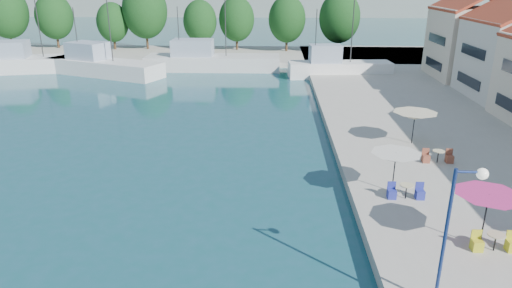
{
  "coord_description": "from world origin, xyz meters",
  "views": [
    {
      "loc": [
        1.95,
        -0.54,
        11.06
      ],
      "look_at": [
        0.86,
        26.0,
        1.38
      ],
      "focal_mm": 32.0,
      "sensor_mm": 36.0,
      "label": 1
    }
  ],
  "objects_px": {
    "umbrella_pink": "(488,200)",
    "umbrella_cream": "(415,116)",
    "trawler_02": "(101,66)",
    "street_lamp": "(459,213)",
    "trawler_03": "(210,61)",
    "trawler_01": "(26,63)",
    "umbrella_white": "(396,158)",
    "trawler_04": "(337,68)"
  },
  "relations": [
    {
      "from": "trawler_03",
      "to": "umbrella_cream",
      "type": "height_order",
      "value": "trawler_03"
    },
    {
      "from": "trawler_03",
      "to": "umbrella_white",
      "type": "xyz_separation_m",
      "value": [
        14.51,
        -36.2,
        1.43
      ]
    },
    {
      "from": "trawler_04",
      "to": "umbrella_white",
      "type": "height_order",
      "value": "trawler_04"
    },
    {
      "from": "umbrella_pink",
      "to": "umbrella_white",
      "type": "distance_m",
      "value": 5.61
    },
    {
      "from": "trawler_03",
      "to": "umbrella_pink",
      "type": "relative_size",
      "value": 6.26
    },
    {
      "from": "trawler_03",
      "to": "umbrella_pink",
      "type": "distance_m",
      "value": 44.63
    },
    {
      "from": "trawler_01",
      "to": "trawler_02",
      "type": "xyz_separation_m",
      "value": [
        10.2,
        -1.66,
        0.0
      ]
    },
    {
      "from": "street_lamp",
      "to": "trawler_04",
      "type": "bearing_deg",
      "value": 89.52
    },
    {
      "from": "umbrella_white",
      "to": "street_lamp",
      "type": "xyz_separation_m",
      "value": [
        -0.31,
        -8.75,
        1.59
      ]
    },
    {
      "from": "umbrella_cream",
      "to": "street_lamp",
      "type": "height_order",
      "value": "street_lamp"
    },
    {
      "from": "trawler_04",
      "to": "umbrella_cream",
      "type": "bearing_deg",
      "value": -89.96
    },
    {
      "from": "trawler_02",
      "to": "umbrella_cream",
      "type": "distance_m",
      "value": 39.25
    },
    {
      "from": "street_lamp",
      "to": "trawler_03",
      "type": "bearing_deg",
      "value": 109.13
    },
    {
      "from": "trawler_02",
      "to": "umbrella_cream",
      "type": "relative_size",
      "value": 5.35
    },
    {
      "from": "trawler_04",
      "to": "umbrella_cream",
      "type": "xyz_separation_m",
      "value": [
        1.92,
        -24.65,
        1.44
      ]
    },
    {
      "from": "trawler_01",
      "to": "trawler_04",
      "type": "bearing_deg",
      "value": -15.89
    },
    {
      "from": "trawler_02",
      "to": "trawler_04",
      "type": "distance_m",
      "value": 28.36
    },
    {
      "from": "trawler_01",
      "to": "trawler_04",
      "type": "relative_size",
      "value": 1.47
    },
    {
      "from": "trawler_04",
      "to": "street_lamp",
      "type": "xyz_separation_m",
      "value": [
        -1.49,
        -40.91,
        3.01
      ]
    },
    {
      "from": "trawler_02",
      "to": "umbrella_pink",
      "type": "distance_m",
      "value": 47.81
    },
    {
      "from": "trawler_01",
      "to": "trawler_03",
      "type": "distance_m",
      "value": 22.96
    },
    {
      "from": "trawler_02",
      "to": "trawler_01",
      "type": "bearing_deg",
      "value": -166.38
    },
    {
      "from": "umbrella_pink",
      "to": "umbrella_cream",
      "type": "xyz_separation_m",
      "value": [
        0.69,
        12.58,
        -0.21
      ]
    },
    {
      "from": "umbrella_white",
      "to": "umbrella_cream",
      "type": "distance_m",
      "value": 8.13
    },
    {
      "from": "trawler_01",
      "to": "umbrella_cream",
      "type": "xyz_separation_m",
      "value": [
        40.47,
        -26.6,
        1.45
      ]
    },
    {
      "from": "umbrella_white",
      "to": "trawler_01",
      "type": "bearing_deg",
      "value": 137.61
    },
    {
      "from": "trawler_04",
      "to": "street_lamp",
      "type": "bearing_deg",
      "value": -96.48
    },
    {
      "from": "trawler_01",
      "to": "street_lamp",
      "type": "bearing_deg",
      "value": -62.13
    },
    {
      "from": "trawler_03",
      "to": "umbrella_pink",
      "type": "height_order",
      "value": "trawler_03"
    },
    {
      "from": "trawler_01",
      "to": "umbrella_pink",
      "type": "height_order",
      "value": "trawler_01"
    },
    {
      "from": "trawler_02",
      "to": "umbrella_white",
      "type": "distance_m",
      "value": 42.36
    },
    {
      "from": "trawler_04",
      "to": "umbrella_white",
      "type": "xyz_separation_m",
      "value": [
        -1.18,
        -32.16,
        1.42
      ]
    },
    {
      "from": "street_lamp",
      "to": "umbrella_cream",
      "type": "bearing_deg",
      "value": 79.78
    },
    {
      "from": "trawler_03",
      "to": "trawler_01",
      "type": "bearing_deg",
      "value": -175.32
    },
    {
      "from": "trawler_03",
      "to": "trawler_02",
      "type": "bearing_deg",
      "value": -164.08
    },
    {
      "from": "umbrella_cream",
      "to": "umbrella_pink",
      "type": "bearing_deg",
      "value": -93.15
    },
    {
      "from": "umbrella_pink",
      "to": "umbrella_white",
      "type": "height_order",
      "value": "umbrella_pink"
    },
    {
      "from": "trawler_02",
      "to": "trawler_03",
      "type": "distance_m",
      "value": 13.21
    },
    {
      "from": "trawler_01",
      "to": "umbrella_white",
      "type": "xyz_separation_m",
      "value": [
        37.37,
        -34.12,
        1.43
      ]
    },
    {
      "from": "umbrella_pink",
      "to": "umbrella_cream",
      "type": "relative_size",
      "value": 0.93
    },
    {
      "from": "street_lamp",
      "to": "trawler_02",
      "type": "bearing_deg",
      "value": 124.7
    },
    {
      "from": "trawler_04",
      "to": "umbrella_pink",
      "type": "bearing_deg",
      "value": -92.52
    }
  ]
}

